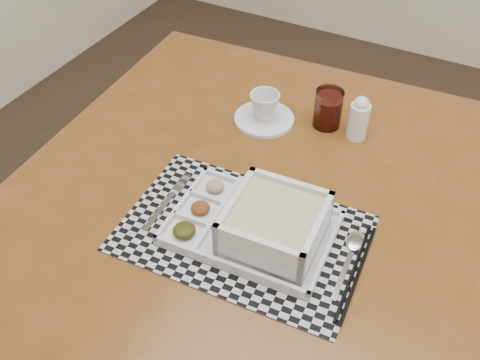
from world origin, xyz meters
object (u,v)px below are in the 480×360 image
Objects in this scene: serving_tray at (267,226)px; creamer_bottle at (359,118)px; dining_table at (267,219)px; cup at (265,106)px; juice_glass at (328,110)px.

creamer_bottle is at bearing 82.70° from serving_tray.
creamer_bottle reaches higher than dining_table.
dining_table is 0.29m from cup.
juice_glass is at bearing 85.37° from dining_table.
creamer_bottle is (0.10, 0.27, 0.14)m from dining_table.
creamer_bottle is at bearing -7.88° from juice_glass.
creamer_bottle is (0.22, 0.05, 0.01)m from cup.
creamer_bottle reaches higher than cup.
serving_tray is 0.39m from cup.
juice_glass reaches higher than cup.
juice_glass is (0.14, 0.06, 0.00)m from cup.
cup is 0.15m from juice_glass.
serving_tray reaches higher than dining_table.
dining_table is 10.11× the size of creamer_bottle.
creamer_bottle is (0.05, 0.39, 0.02)m from serving_tray.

